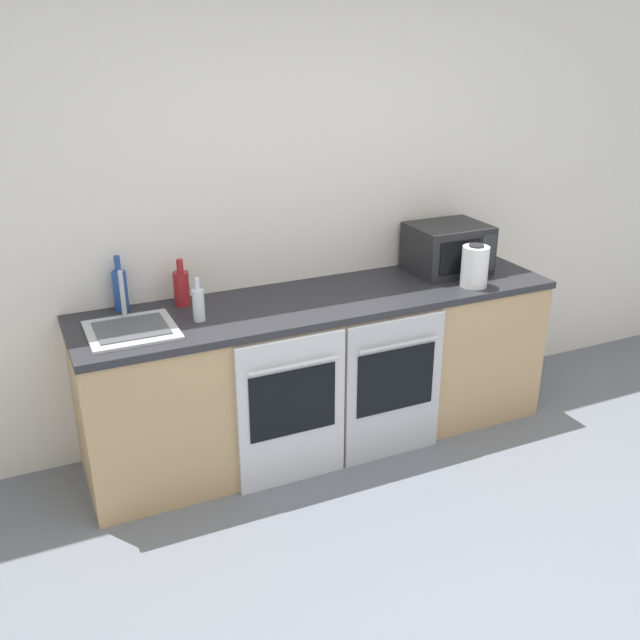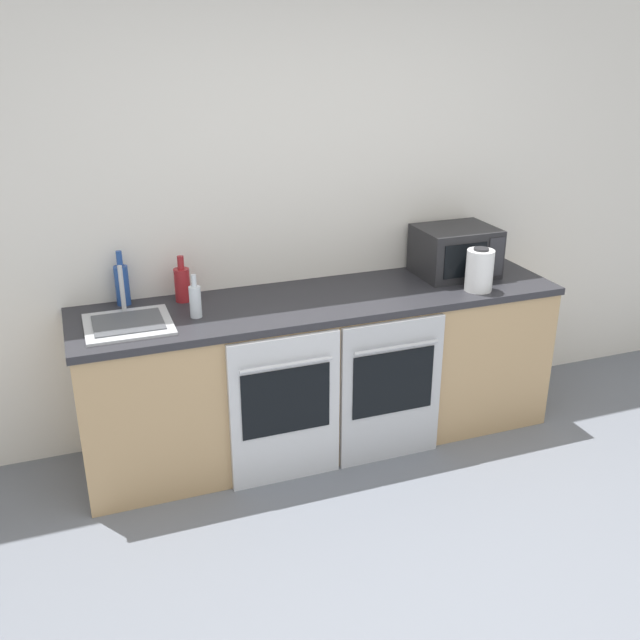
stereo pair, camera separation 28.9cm
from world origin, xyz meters
The scene contains 10 objects.
wall_back centered at (0.00, 2.10, 1.30)m, with size 10.00×0.06×2.60m.
counter_back centered at (0.00, 1.75, 0.44)m, with size 2.70×0.67×0.89m.
oven_left centered at (-0.33, 1.41, 0.42)m, with size 0.59×0.06×0.83m.
oven_right centered at (0.28, 1.41, 0.42)m, with size 0.59×0.06×0.83m.
microwave centered at (0.88, 1.85, 1.03)m, with size 0.45×0.37×0.29m.
bottle_clear centered at (-0.70, 1.70, 0.97)m, with size 0.06×0.06×0.23m.
bottle_red centered at (-0.72, 1.96, 0.98)m, with size 0.08×0.08×0.25m.
bottle_blue centered at (-1.03, 2.01, 1.00)m, with size 0.07×0.07×0.30m.
kettle centered at (0.86, 1.56, 1.00)m, with size 0.15×0.15×0.25m.
sink centered at (-1.04, 1.71, 0.90)m, with size 0.42×0.41×0.26m.
Camera 2 is at (-1.28, -1.69, 2.25)m, focal length 40.00 mm.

